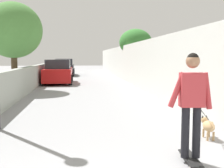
# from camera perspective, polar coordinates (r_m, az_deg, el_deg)

# --- Properties ---
(ground_plane) EXTENTS (80.00, 80.00, 0.00)m
(ground_plane) POSITION_cam_1_polar(r_m,az_deg,el_deg) (15.83, -5.08, -0.66)
(ground_plane) COLOR gray
(wall_left) EXTENTS (48.00, 0.30, 1.23)m
(wall_left) POSITION_cam_1_polar(r_m,az_deg,el_deg) (13.99, -16.92, 0.84)
(wall_left) COLOR #999E93
(wall_left) RESTS_ON ground
(fence_right) EXTENTS (48.00, 0.30, 2.54)m
(fence_right) POSITION_cam_1_polar(r_m,az_deg,el_deg) (14.15, 7.09, 3.73)
(fence_right) COLOR silver
(fence_right) RESTS_ON ground
(tree_right_near) EXTENTS (2.45, 2.45, 3.79)m
(tree_right_near) POSITION_cam_1_polar(r_m,az_deg,el_deg) (21.19, 4.84, 8.39)
(tree_right_near) COLOR brown
(tree_right_near) RESTS_ON ground
(tree_left_mid) EXTENTS (2.90, 2.90, 4.45)m
(tree_left_mid) POSITION_cam_1_polar(r_m,az_deg,el_deg) (15.14, -19.53, 10.26)
(tree_left_mid) COLOR #473523
(tree_left_mid) RESTS_ON ground
(skateboard) EXTENTS (0.82, 0.29, 0.08)m
(skateboard) POSITION_cam_1_polar(r_m,az_deg,el_deg) (4.85, 15.67, -14.39)
(skateboard) COLOR black
(skateboard) RESTS_ON ground
(person_skateboarder) EXTENTS (0.26, 0.72, 1.69)m
(person_skateboarder) POSITION_cam_1_polar(r_m,az_deg,el_deg) (4.61, 16.00, -2.55)
(person_skateboarder) COLOR black
(person_skateboarder) RESTS_ON skateboard
(dog) EXTENTS (1.55, 1.03, 1.06)m
(dog) POSITION_cam_1_polar(r_m,az_deg,el_deg) (6.23, 19.00, -8.04)
(dog) COLOR tan
(dog) RESTS_ON ground
(car_near) EXTENTS (4.02, 1.80, 1.54)m
(car_near) POSITION_cam_1_polar(r_m,az_deg,el_deg) (18.42, -10.89, 2.36)
(car_near) COLOR #B71414
(car_near) RESTS_ON ground
(car_far) EXTENTS (4.39, 1.80, 1.54)m
(car_far) POSITION_cam_1_polar(r_m,az_deg,el_deg) (26.23, -9.68, 3.31)
(car_far) COLOR black
(car_far) RESTS_ON ground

